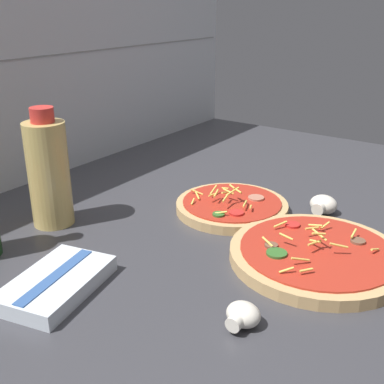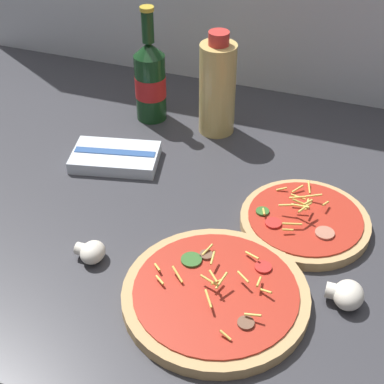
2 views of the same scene
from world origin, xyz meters
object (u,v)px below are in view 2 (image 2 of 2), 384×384
(pizza_far, at_px, (305,221))
(oil_bottle, at_px, (217,87))
(pizza_near, at_px, (216,295))
(beer_bottle, at_px, (150,80))
(dish_towel, at_px, (115,157))
(mushroom_right, at_px, (346,295))
(mushroom_left, at_px, (91,252))

(pizza_far, distance_m, oil_bottle, 0.35)
(pizza_near, height_order, oil_bottle, oil_bottle)
(beer_bottle, distance_m, oil_bottle, 0.15)
(pizza_far, bearing_deg, dish_towel, 170.80)
(pizza_far, xyz_separation_m, dish_towel, (-0.39, 0.06, 0.00))
(oil_bottle, bearing_deg, dish_towel, -129.12)
(pizza_near, distance_m, pizza_far, 0.23)
(dish_towel, bearing_deg, oil_bottle, 50.88)
(beer_bottle, relative_size, mushroom_right, 4.43)
(pizza_near, height_order, beer_bottle, beer_bottle)
(oil_bottle, bearing_deg, mushroom_right, -50.36)
(oil_bottle, distance_m, mushroom_left, 0.45)
(pizza_near, bearing_deg, pizza_far, 66.70)
(pizza_far, xyz_separation_m, oil_bottle, (-0.24, 0.25, 0.09))
(pizza_near, distance_m, oil_bottle, 0.49)
(pizza_far, bearing_deg, pizza_near, -113.30)
(pizza_far, height_order, oil_bottle, oil_bottle)
(beer_bottle, xyz_separation_m, mushroom_right, (0.48, -0.40, -0.07))
(pizza_far, relative_size, beer_bottle, 0.89)
(oil_bottle, relative_size, mushroom_left, 4.53)
(mushroom_left, bearing_deg, beer_bottle, 100.67)
(mushroom_left, height_order, dish_towel, mushroom_left)
(pizza_far, xyz_separation_m, beer_bottle, (-0.39, 0.25, 0.08))
(pizza_near, bearing_deg, oil_bottle, 107.85)
(pizza_near, bearing_deg, mushroom_left, 175.86)
(beer_bottle, height_order, oil_bottle, beer_bottle)
(dish_towel, bearing_deg, pizza_near, -42.80)
(beer_bottle, height_order, mushroom_left, beer_bottle)
(oil_bottle, height_order, mushroom_right, oil_bottle)
(beer_bottle, relative_size, mushroom_left, 5.13)
(mushroom_right, xyz_separation_m, dish_towel, (-0.48, 0.21, -0.01))
(pizza_far, distance_m, beer_bottle, 0.47)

